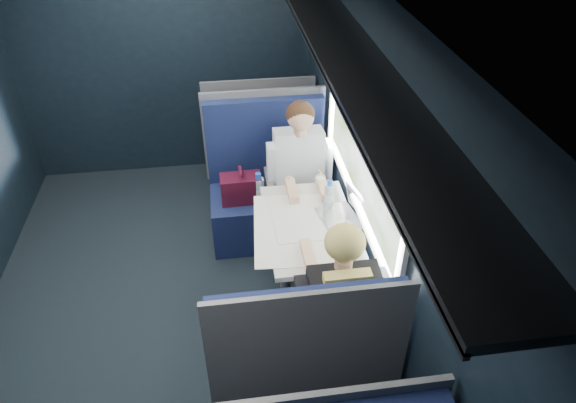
{
  "coord_description": "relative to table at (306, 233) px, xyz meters",
  "views": [
    {
      "loc": [
        0.52,
        -2.75,
        2.99
      ],
      "look_at": [
        0.9,
        0.0,
        0.95
      ],
      "focal_mm": 32.0,
      "sensor_mm": 36.0,
      "label": 1
    }
  ],
  "objects": [
    {
      "name": "ground",
      "position": [
        -1.03,
        0.0,
        -0.67
      ],
      "size": [
        2.8,
        4.2,
        0.01
      ],
      "primitive_type": "cube",
      "color": "black"
    },
    {
      "name": "room_shell",
      "position": [
        -1.01,
        0.0,
        0.81
      ],
      "size": [
        3.0,
        4.4,
        2.4
      ],
      "color": "black",
      "rests_on": "ground"
    },
    {
      "name": "table",
      "position": [
        0.0,
        0.0,
        0.0
      ],
      "size": [
        0.62,
        1.0,
        0.74
      ],
      "color": "#54565E",
      "rests_on": "ground"
    },
    {
      "name": "seat_bay_near",
      "position": [
        -0.19,
        0.87,
        -0.24
      ],
      "size": [
        1.04,
        0.62,
        1.26
      ],
      "color": "#0C1339",
      "rests_on": "ground"
    },
    {
      "name": "seat_bay_far",
      "position": [
        -0.18,
        -0.87,
        -0.25
      ],
      "size": [
        1.04,
        0.62,
        1.26
      ],
      "color": "#0C1339",
      "rests_on": "ground"
    },
    {
      "name": "seat_row_front",
      "position": [
        -0.18,
        1.8,
        -0.25
      ],
      "size": [
        1.04,
        0.51,
        1.16
      ],
      "color": "#0C1339",
      "rests_on": "ground"
    },
    {
      "name": "man",
      "position": [
        0.07,
        0.7,
        0.06
      ],
      "size": [
        0.53,
        0.56,
        1.32
      ],
      "color": "black",
      "rests_on": "ground"
    },
    {
      "name": "woman",
      "position": [
        0.07,
        -0.71,
        0.06
      ],
      "size": [
        0.53,
        0.56,
        1.32
      ],
      "color": "black",
      "rests_on": "ground"
    },
    {
      "name": "papers",
      "position": [
        -0.1,
        -0.04,
        0.08
      ],
      "size": [
        0.61,
        0.83,
        0.01
      ],
      "primitive_type": "cube",
      "rotation": [
        0.0,
        0.0,
        -0.08
      ],
      "color": "white",
      "rests_on": "table"
    },
    {
      "name": "laptop",
      "position": [
        0.3,
        0.02,
        0.15
      ],
      "size": [
        0.32,
        0.38,
        0.25
      ],
      "color": "silver",
      "rests_on": "table"
    },
    {
      "name": "bottle_small",
      "position": [
        0.19,
        0.18,
        0.18
      ],
      "size": [
        0.07,
        0.07,
        0.23
      ],
      "color": "silver",
      "rests_on": "table"
    },
    {
      "name": "cup",
      "position": [
        0.18,
        0.44,
        0.12
      ],
      "size": [
        0.06,
        0.06,
        0.08
      ],
      "primitive_type": "cylinder",
      "color": "white",
      "rests_on": "table"
    }
  ]
}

